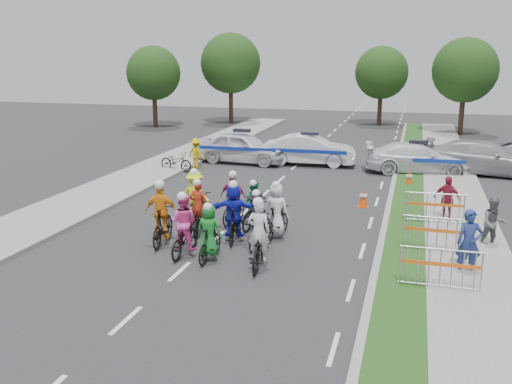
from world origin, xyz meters
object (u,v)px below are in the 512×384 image
(rider_2, at_px, (184,231))
(police_car_0, at_px, (242,147))
(rider_4, at_px, (257,224))
(tree_4, at_px, (381,73))
(tree_3, at_px, (231,63))
(spectator_2, at_px, (447,199))
(barrier_1, at_px, (437,236))
(tree_0, at_px, (153,73))
(civilian_sedan, at_px, (484,158))
(marshal_hiviz, at_px, (196,153))
(cone_0, at_px, (363,198))
(police_car_1, at_px, (309,150))
(spectator_0, at_px, (469,243))
(tree_1, at_px, (465,70))
(rider_3, at_px, (162,220))
(rider_6, at_px, (199,216))
(rider_9, at_px, (234,203))
(rider_1, at_px, (209,238))
(barrier_0, at_px, (440,270))
(police_car_2, at_px, (418,158))
(rider_7, at_px, (276,216))
(rider_8, at_px, (254,210))
(barrier_2, at_px, (435,209))
(spectator_1, at_px, (494,223))
(rider_0, at_px, (259,244))
(parked_bike, at_px, (176,161))
(cone_1, at_px, (409,178))
(rider_10, at_px, (196,202))
(rider_5, at_px, (234,216))

(rider_2, relative_size, police_car_0, 0.39)
(rider_4, distance_m, tree_4, 31.64)
(tree_3, bearing_deg, spectator_2, -57.33)
(barrier_1, distance_m, tree_0, 32.41)
(civilian_sedan, relative_size, marshal_hiviz, 3.62)
(cone_0, bearing_deg, police_car_1, 114.42)
(spectator_0, relative_size, tree_1, 0.26)
(police_car_0, bearing_deg, police_car_1, -77.52)
(rider_3, bearing_deg, spectator_2, -157.32)
(rider_6, height_order, rider_9, rider_9)
(rider_2, relative_size, spectator_0, 1.06)
(rider_6, distance_m, tree_1, 28.72)
(rider_4, distance_m, rider_6, 2.24)
(rider_1, distance_m, rider_4, 1.83)
(rider_6, distance_m, barrier_0, 7.88)
(rider_1, bearing_deg, barrier_0, 177.07)
(rider_1, relative_size, spectator_2, 1.06)
(spectator_2, xyz_separation_m, tree_4, (-4.10, 27.10, 3.38))
(rider_4, height_order, police_car_2, rider_4)
(barrier_1, bearing_deg, rider_6, -179.33)
(rider_7, bearing_deg, civilian_sedan, -109.42)
(rider_8, bearing_deg, marshal_hiviz, -46.50)
(rider_1, relative_size, police_car_2, 0.34)
(barrier_2, bearing_deg, spectator_1, -51.74)
(rider_0, bearing_deg, rider_1, -9.32)
(barrier_0, height_order, parked_bike, barrier_0)
(rider_0, bearing_deg, spectator_0, -176.46)
(rider_7, distance_m, cone_1, 9.56)
(spectator_0, bearing_deg, barrier_0, -126.23)
(spectator_0, xyz_separation_m, tree_0, (-21.44, 26.17, 3.29))
(rider_6, bearing_deg, spectator_2, -165.68)
(police_car_2, height_order, tree_1, tree_1)
(rider_3, xyz_separation_m, barrier_2, (8.09, 4.39, -0.22))
(rider_7, height_order, rider_9, rider_9)
(police_car_0, distance_m, civilian_sedan, 12.13)
(spectator_0, bearing_deg, cone_1, 92.41)
(barrier_2, bearing_deg, police_car_1, 122.72)
(tree_3, bearing_deg, rider_8, -70.40)
(rider_10, bearing_deg, civilian_sedan, -127.29)
(tree_4, bearing_deg, tree_1, -33.69)
(rider_4, xyz_separation_m, rider_5, (-0.81, 0.27, 0.12))
(rider_9, bearing_deg, police_car_0, -67.70)
(rider_1, xyz_separation_m, civilian_sedan, (8.68, 14.77, 0.13))
(tree_3, bearing_deg, cone_0, -61.23)
(rider_1, relative_size, rider_8, 0.99)
(rider_9, relative_size, parked_bike, 1.02)
(cone_1, bearing_deg, police_car_2, 83.83)
(cone_0, bearing_deg, tree_4, 92.52)
(rider_10, xyz_separation_m, marshal_hiviz, (-3.53, 9.03, 0.01))
(spectator_0, bearing_deg, rider_8, 152.61)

